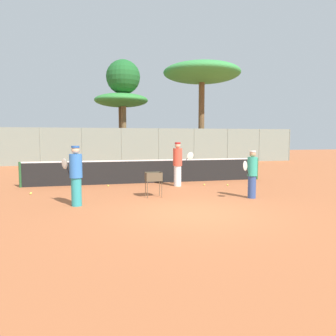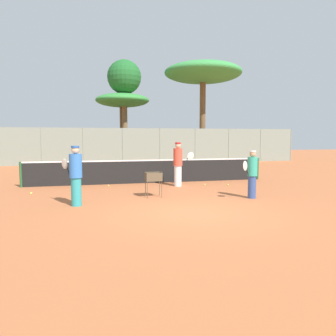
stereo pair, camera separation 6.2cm
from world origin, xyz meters
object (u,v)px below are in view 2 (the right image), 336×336
at_px(player_yellow_shirt, 252,174).
at_px(tennis_net, 150,171).
at_px(player_white_outfit, 76,175).
at_px(player_red_cap, 178,164).
at_px(parked_car, 144,153).
at_px(ball_cart, 154,179).

bearing_deg(player_yellow_shirt, tennis_net, -95.00).
distance_m(player_white_outfit, player_red_cap, 5.19).
bearing_deg(tennis_net, parked_car, 81.34).
relative_size(ball_cart, parked_car, 0.21).
height_order(player_white_outfit, player_red_cap, player_red_cap).
height_order(player_white_outfit, parked_car, player_white_outfit).
distance_m(player_white_outfit, ball_cart, 2.75).
relative_size(player_yellow_shirt, ball_cart, 1.87).
height_order(tennis_net, player_yellow_shirt, player_yellow_shirt).
height_order(player_red_cap, ball_cart, player_red_cap).
distance_m(tennis_net, player_white_outfit, 5.42).
height_order(player_red_cap, player_yellow_shirt, player_red_cap).
xyz_separation_m(tennis_net, parked_car, (2.20, 14.42, 0.10)).
height_order(tennis_net, parked_car, parked_car).
bearing_deg(player_yellow_shirt, parked_car, -123.94).
relative_size(player_white_outfit, player_yellow_shirt, 1.12).
distance_m(tennis_net, ball_cart, 3.58).
distance_m(tennis_net, parked_car, 14.59).
height_order(player_white_outfit, ball_cart, player_white_outfit).
bearing_deg(player_red_cap, player_yellow_shirt, -61.39).
bearing_deg(tennis_net, player_yellow_shirt, -59.58).
distance_m(player_yellow_shirt, ball_cart, 3.39).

